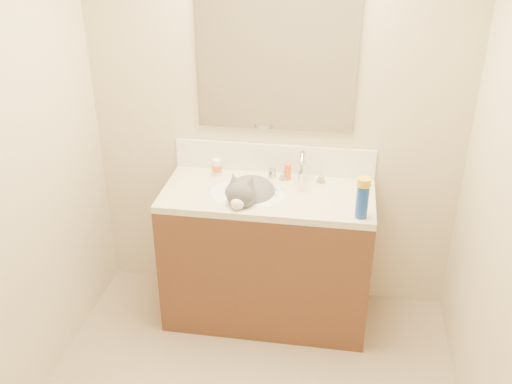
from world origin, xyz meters
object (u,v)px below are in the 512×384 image
(vanity_cabinet, at_px, (267,258))
(silver_jar, at_px, (272,173))
(basin, at_px, (246,204))
(cat, at_px, (249,197))
(pill_bottle, at_px, (217,167))
(amber_bottle, at_px, (288,172))
(faucet, at_px, (302,170))
(spray_can, at_px, (362,202))

(vanity_cabinet, distance_m, silver_jar, 0.51)
(basin, xyz_separation_m, cat, (0.02, -0.01, 0.05))
(cat, distance_m, pill_bottle, 0.32)
(silver_jar, bearing_deg, amber_bottle, -2.90)
(cat, bearing_deg, silver_jar, 73.26)
(silver_jar, bearing_deg, basin, -118.84)
(cat, bearing_deg, basin, 166.93)
(faucet, xyz_separation_m, pill_bottle, (-0.51, 0.04, -0.04))
(silver_jar, distance_m, spray_can, 0.65)
(faucet, xyz_separation_m, spray_can, (0.34, -0.34, 0.00))
(pill_bottle, bearing_deg, amber_bottle, 0.70)
(amber_bottle, height_order, spray_can, spray_can)
(pill_bottle, bearing_deg, cat, -42.83)
(amber_bottle, bearing_deg, pill_bottle, -179.30)
(faucet, bearing_deg, basin, -150.88)
(faucet, height_order, spray_can, faucet)
(vanity_cabinet, bearing_deg, amber_bottle, 63.03)
(basin, bearing_deg, silver_jar, 61.16)
(faucet, xyz_separation_m, cat, (-0.28, -0.17, -0.11))
(vanity_cabinet, relative_size, pill_bottle, 12.38)
(pill_bottle, distance_m, silver_jar, 0.33)
(amber_bottle, bearing_deg, faucet, -26.67)
(basin, distance_m, faucet, 0.38)
(cat, distance_m, silver_jar, 0.25)
(basin, height_order, cat, cat)
(pill_bottle, xyz_separation_m, spray_can, (0.85, -0.38, 0.04))
(silver_jar, relative_size, spray_can, 0.32)
(vanity_cabinet, xyz_separation_m, silver_jar, (-0.00, 0.19, 0.48))
(faucet, bearing_deg, cat, -148.53)
(vanity_cabinet, relative_size, amber_bottle, 12.29)
(silver_jar, relative_size, amber_bottle, 0.57)
(basin, xyz_separation_m, amber_bottle, (0.21, 0.21, 0.12))
(silver_jar, distance_m, amber_bottle, 0.10)
(basin, relative_size, cat, 0.99)
(cat, xyz_separation_m, pill_bottle, (-0.23, 0.21, 0.07))
(vanity_cabinet, relative_size, faucet, 4.29)
(faucet, distance_m, pill_bottle, 0.52)
(basin, bearing_deg, spray_can, -15.32)
(faucet, relative_size, pill_bottle, 2.89)
(basin, distance_m, silver_jar, 0.27)
(faucet, height_order, silver_jar, faucet)
(vanity_cabinet, distance_m, spray_can, 0.77)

